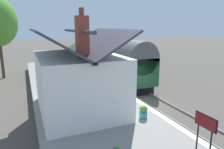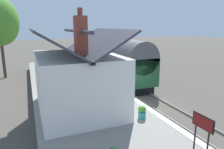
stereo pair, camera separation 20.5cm
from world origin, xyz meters
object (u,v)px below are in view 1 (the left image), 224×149
(bench_by_lamp, at_px, (69,65))
(planter_edge_far, at_px, (84,68))
(station_sign_board, at_px, (205,125))
(train, at_px, (122,61))
(lamp_post_platform, at_px, (94,47))
(planter_corner_building, at_px, (68,82))
(planter_by_door, at_px, (53,70))
(planter_bench_right, at_px, (143,112))
(station_building, at_px, (79,81))

(bench_by_lamp, distance_m, planter_edge_far, 1.67)
(station_sign_board, bearing_deg, train, -12.30)
(bench_by_lamp, bearing_deg, lamp_post_platform, -154.76)
(planter_edge_far, xyz_separation_m, lamp_post_platform, (-2.60, -0.32, 2.43))
(lamp_post_platform, bearing_deg, planter_corner_building, 131.14)
(station_sign_board, bearing_deg, bench_by_lamp, 4.54)
(planter_by_door, bearing_deg, planter_bench_right, -167.17)
(train, distance_m, bench_by_lamp, 6.21)
(bench_by_lamp, distance_m, planter_corner_building, 6.36)
(bench_by_lamp, distance_m, station_sign_board, 17.19)
(planter_by_door, bearing_deg, planter_edge_far, -87.62)
(train, xyz_separation_m, planter_edge_far, (3.64, 2.73, -1.07))
(station_building, relative_size, bench_by_lamp, 4.27)
(planter_corner_building, bearing_deg, planter_bench_right, -162.20)
(bench_by_lamp, xyz_separation_m, station_sign_board, (-17.12, -1.36, 0.71))
(station_sign_board, bearing_deg, planter_edge_far, 0.01)
(planter_edge_far, bearing_deg, train, -143.08)
(lamp_post_platform, bearing_deg, train, -113.21)
(train, xyz_separation_m, station_building, (-6.58, 5.77, 0.32))
(planter_by_door, height_order, station_sign_board, station_sign_board)
(train, bearing_deg, bench_by_lamp, 41.66)
(train, distance_m, planter_by_door, 6.96)
(train, height_order, planter_corner_building, train)
(train, height_order, planter_bench_right, train)
(bench_by_lamp, bearing_deg, station_building, 171.43)
(planter_by_door, height_order, planter_edge_far, planter_by_door)
(lamp_post_platform, bearing_deg, station_building, 156.16)
(bench_by_lamp, relative_size, planter_bench_right, 2.06)
(planter_bench_right, height_order, planter_corner_building, planter_bench_right)
(planter_edge_far, bearing_deg, station_building, 163.42)
(planter_by_door, distance_m, planter_corner_building, 5.14)
(bench_by_lamp, height_order, planter_bench_right, bench_by_lamp)
(train, distance_m, planter_edge_far, 4.67)
(planter_bench_right, distance_m, lamp_post_platform, 10.31)
(train, distance_m, station_building, 8.76)
(station_building, bearing_deg, lamp_post_platform, -23.84)
(station_building, relative_size, planter_bench_right, 8.79)
(station_building, height_order, lamp_post_platform, station_building)
(station_building, xyz_separation_m, planter_edge_far, (10.21, -3.04, -1.39))
(planter_bench_right, bearing_deg, station_building, 48.26)
(bench_by_lamp, bearing_deg, planter_by_door, 120.74)
(train, bearing_deg, planter_by_door, 59.38)
(lamp_post_platform, height_order, station_sign_board, lamp_post_platform)
(planter_by_door, xyz_separation_m, planter_bench_right, (-12.49, -2.84, 0.04))
(planter_bench_right, height_order, station_sign_board, station_sign_board)
(station_building, relative_size, planter_by_door, 7.26)
(train, distance_m, planter_corner_building, 5.77)
(planter_corner_building, xyz_separation_m, station_sign_board, (-10.91, -2.71, 0.88))
(bench_by_lamp, relative_size, lamp_post_platform, 0.36)
(bench_by_lamp, height_order, station_sign_board, station_sign_board)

